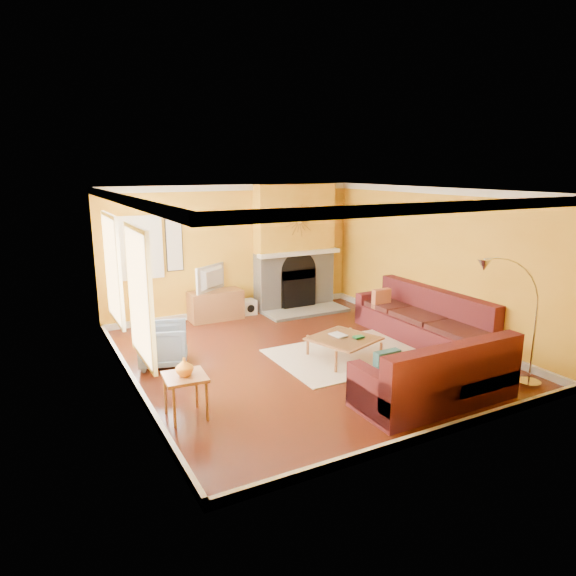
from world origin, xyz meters
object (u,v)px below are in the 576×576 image
arc_lamp (510,326)px  media_console (216,305)px  sectional_sofa (391,333)px  side_table (186,396)px  armchair (164,345)px  coffee_table (344,348)px

arc_lamp → media_console: bearing=113.9°
sectional_sofa → side_table: 3.54m
side_table → arc_lamp: size_ratio=0.29×
media_console → side_table: media_console is taller
arc_lamp → armchair: bearing=140.4°
sectional_sofa → media_console: bearing=116.1°
coffee_table → sectional_sofa: bearing=-28.6°
armchair → side_table: bearing=-169.2°
sectional_sofa → coffee_table: (-0.67, 0.36, -0.26)m
coffee_table → side_table: size_ratio=1.69×
coffee_table → armchair: bearing=156.8°
coffee_table → side_table: (-2.85, -0.74, 0.09)m
sectional_sofa → coffee_table: size_ratio=4.11×
arc_lamp → sectional_sofa: bearing=109.1°
media_console → arc_lamp: size_ratio=0.57×
sectional_sofa → media_console: (-1.71, 3.47, -0.15)m
coffee_table → armchair: armchair is taller
sectional_sofa → armchair: 3.62m
coffee_table → arc_lamp: size_ratio=0.49×
coffee_table → arc_lamp: (1.27, -2.09, 0.77)m
coffee_table → arc_lamp: bearing=-58.8°
sectional_sofa → side_table: size_ratio=6.95×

